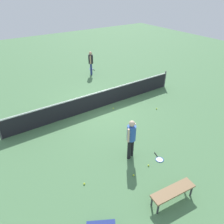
{
  "coord_description": "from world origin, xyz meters",
  "views": [
    {
      "loc": [
        -5.13,
        -8.98,
        6.02
      ],
      "look_at": [
        -0.47,
        -2.01,
        0.9
      ],
      "focal_mm": 34.73,
      "sensor_mm": 36.0,
      "label": 1
    }
  ],
  "objects_px": {
    "tennis_ball_by_net": "(84,184)",
    "tennis_ball_stray_left": "(134,175)",
    "tennis_racket_far_player": "(91,69)",
    "tennis_ball_baseline": "(157,109)",
    "player_near_side": "(131,136)",
    "courtside_bench": "(173,192)",
    "tennis_racket_near_player": "(159,159)",
    "player_far_side": "(91,61)",
    "tennis_ball_near_player": "(149,165)",
    "tennis_ball_midcourt": "(113,108)"
  },
  "relations": [
    {
      "from": "tennis_ball_baseline",
      "to": "courtside_bench",
      "type": "relative_size",
      "value": 0.04
    },
    {
      "from": "tennis_racket_near_player",
      "to": "tennis_ball_stray_left",
      "type": "xyz_separation_m",
      "value": [
        -1.37,
        -0.1,
        0.02
      ]
    },
    {
      "from": "player_far_side",
      "to": "tennis_racket_near_player",
      "type": "height_order",
      "value": "player_far_side"
    },
    {
      "from": "tennis_racket_near_player",
      "to": "tennis_ball_stray_left",
      "type": "height_order",
      "value": "tennis_ball_stray_left"
    },
    {
      "from": "player_far_side",
      "to": "tennis_racket_near_player",
      "type": "distance_m",
      "value": 9.65
    },
    {
      "from": "tennis_ball_midcourt",
      "to": "tennis_ball_by_net",
      "type": "bearing_deg",
      "value": -135.09
    },
    {
      "from": "tennis_racket_near_player",
      "to": "tennis_ball_near_player",
      "type": "height_order",
      "value": "tennis_ball_near_player"
    },
    {
      "from": "tennis_racket_near_player",
      "to": "tennis_racket_far_player",
      "type": "distance_m",
      "value": 10.63
    },
    {
      "from": "tennis_ball_baseline",
      "to": "courtside_bench",
      "type": "xyz_separation_m",
      "value": [
        -3.63,
        -4.45,
        0.38
      ]
    },
    {
      "from": "tennis_ball_by_net",
      "to": "courtside_bench",
      "type": "bearing_deg",
      "value": -46.23
    },
    {
      "from": "player_far_side",
      "to": "tennis_ball_near_player",
      "type": "height_order",
      "value": "player_far_side"
    },
    {
      "from": "tennis_ball_stray_left",
      "to": "player_near_side",
      "type": "bearing_deg",
      "value": 59.2
    },
    {
      "from": "tennis_ball_by_net",
      "to": "courtside_bench",
      "type": "distance_m",
      "value": 2.94
    },
    {
      "from": "tennis_ball_near_player",
      "to": "tennis_ball_by_net",
      "type": "xyz_separation_m",
      "value": [
        -2.42,
        0.58,
        0.0
      ]
    },
    {
      "from": "tennis_racket_far_player",
      "to": "tennis_ball_by_net",
      "type": "height_order",
      "value": "tennis_ball_by_net"
    },
    {
      "from": "player_far_side",
      "to": "tennis_ball_by_net",
      "type": "distance_m",
      "value": 10.26
    },
    {
      "from": "player_far_side",
      "to": "tennis_ball_midcourt",
      "type": "bearing_deg",
      "value": -106.17
    },
    {
      "from": "tennis_ball_midcourt",
      "to": "courtside_bench",
      "type": "xyz_separation_m",
      "value": [
        -1.69,
        -5.8,
        0.38
      ]
    },
    {
      "from": "tennis_ball_near_player",
      "to": "tennis_ball_midcourt",
      "type": "distance_m",
      "value": 4.46
    },
    {
      "from": "tennis_ball_midcourt",
      "to": "tennis_ball_baseline",
      "type": "bearing_deg",
      "value": -34.87
    },
    {
      "from": "tennis_racket_far_player",
      "to": "courtside_bench",
      "type": "xyz_separation_m",
      "value": [
        -3.69,
        -11.85,
        0.4
      ]
    },
    {
      "from": "tennis_ball_midcourt",
      "to": "tennis_ball_stray_left",
      "type": "bearing_deg",
      "value": -115.36
    },
    {
      "from": "tennis_ball_by_net",
      "to": "tennis_ball_stray_left",
      "type": "relative_size",
      "value": 1.0
    },
    {
      "from": "tennis_ball_baseline",
      "to": "tennis_ball_stray_left",
      "type": "distance_m",
      "value": 4.99
    },
    {
      "from": "tennis_racket_near_player",
      "to": "tennis_ball_baseline",
      "type": "height_order",
      "value": "tennis_ball_baseline"
    },
    {
      "from": "tennis_racket_far_player",
      "to": "courtside_bench",
      "type": "distance_m",
      "value": 12.42
    },
    {
      "from": "tennis_ball_midcourt",
      "to": "tennis_ball_stray_left",
      "type": "height_order",
      "value": "same"
    },
    {
      "from": "tennis_racket_near_player",
      "to": "tennis_ball_near_player",
      "type": "xyz_separation_m",
      "value": [
        -0.59,
        -0.03,
        0.02
      ]
    },
    {
      "from": "player_far_side",
      "to": "tennis_ball_by_net",
      "type": "xyz_separation_m",
      "value": [
        -5.19,
        -8.8,
        -0.98
      ]
    },
    {
      "from": "player_far_side",
      "to": "courtside_bench",
      "type": "height_order",
      "value": "player_far_side"
    },
    {
      "from": "tennis_ball_stray_left",
      "to": "tennis_racket_near_player",
      "type": "bearing_deg",
      "value": 4.07
    },
    {
      "from": "player_near_side",
      "to": "courtside_bench",
      "type": "xyz_separation_m",
      "value": [
        -0.15,
        -2.33,
        -0.59
      ]
    },
    {
      "from": "tennis_racket_far_player",
      "to": "tennis_ball_baseline",
      "type": "height_order",
      "value": "tennis_ball_baseline"
    },
    {
      "from": "player_near_side",
      "to": "tennis_ball_baseline",
      "type": "height_order",
      "value": "player_near_side"
    },
    {
      "from": "tennis_racket_far_player",
      "to": "tennis_racket_near_player",
      "type": "bearing_deg",
      "value": -104.66
    },
    {
      "from": "player_near_side",
      "to": "tennis_ball_by_net",
      "type": "bearing_deg",
      "value": -174.1
    },
    {
      "from": "player_near_side",
      "to": "tennis_ball_by_net",
      "type": "xyz_separation_m",
      "value": [
        -2.17,
        -0.22,
        -0.98
      ]
    },
    {
      "from": "player_far_side",
      "to": "tennis_ball_baseline",
      "type": "distance_m",
      "value": 6.55
    },
    {
      "from": "tennis_racket_near_player",
      "to": "tennis_racket_far_player",
      "type": "relative_size",
      "value": 1.0
    },
    {
      "from": "tennis_racket_near_player",
      "to": "tennis_ball_stray_left",
      "type": "relative_size",
      "value": 9.2
    },
    {
      "from": "tennis_ball_near_player",
      "to": "tennis_ball_baseline",
      "type": "relative_size",
      "value": 1.0
    },
    {
      "from": "player_far_side",
      "to": "tennis_ball_near_player",
      "type": "relative_size",
      "value": 25.76
    },
    {
      "from": "tennis_ball_stray_left",
      "to": "courtside_bench",
      "type": "distance_m",
      "value": 1.55
    },
    {
      "from": "player_near_side",
      "to": "courtside_bench",
      "type": "height_order",
      "value": "player_near_side"
    },
    {
      "from": "player_near_side",
      "to": "tennis_ball_stray_left",
      "type": "bearing_deg",
      "value": -120.8
    },
    {
      "from": "courtside_bench",
      "to": "tennis_ball_near_player",
      "type": "bearing_deg",
      "value": 75.06
    },
    {
      "from": "tennis_ball_near_player",
      "to": "tennis_ball_stray_left",
      "type": "xyz_separation_m",
      "value": [
        -0.77,
        -0.06,
        0.0
      ]
    },
    {
      "from": "tennis_ball_stray_left",
      "to": "courtside_bench",
      "type": "height_order",
      "value": "courtside_bench"
    },
    {
      "from": "courtside_bench",
      "to": "tennis_ball_midcourt",
      "type": "bearing_deg",
      "value": 73.74
    },
    {
      "from": "tennis_ball_near_player",
      "to": "tennis_racket_near_player",
      "type": "bearing_deg",
      "value": 3.34
    }
  ]
}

